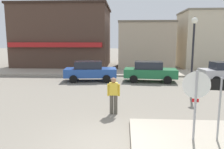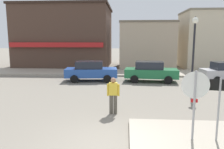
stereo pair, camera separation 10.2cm
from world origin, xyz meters
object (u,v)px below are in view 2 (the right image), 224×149
Objects in this scene: lamp_post at (194,44)px; parked_car_second at (151,71)px; stop_sign at (195,97)px; pedestrian_crossing_near at (113,95)px; parked_car_nearest at (91,71)px; one_way_sign at (219,103)px.

lamp_post is 1.10× the size of parked_car_second.
pedestrian_crossing_near is (-2.61, 2.64, -0.65)m from stop_sign.
pedestrian_crossing_near is at bearing -73.73° from parked_car_nearest.
pedestrian_crossing_near is (-4.48, -4.03, -2.09)m from lamp_post.
one_way_sign is 6.97m from lamp_post.
one_way_sign is 11.77m from parked_car_nearest.
parked_car_second is 8.10m from pedestrian_crossing_near.
one_way_sign is 1.30× the size of pedestrian_crossing_near.
lamp_post is 7.96m from parked_car_nearest.
parked_car_nearest is (-4.85, 10.34, -0.71)m from stop_sign.
one_way_sign is at bearing -85.02° from parked_car_second.
lamp_post reaches higher than parked_car_nearest.
stop_sign is 0.51× the size of lamp_post.
one_way_sign is 10.43m from parked_car_second.
pedestrian_crossing_near reaches higher than parked_car_nearest.
lamp_post reaches higher than pedestrian_crossing_near.
pedestrian_crossing_near is at bearing -107.36° from parked_car_second.
stop_sign is at bearing -88.96° from parked_car_second.
pedestrian_crossing_near is (-3.32, 2.65, -0.46)m from one_way_sign.
stop_sign reaches higher than pedestrian_crossing_near.
stop_sign reaches higher than parked_car_nearest.
parked_car_nearest is 8.02m from pedestrian_crossing_near.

